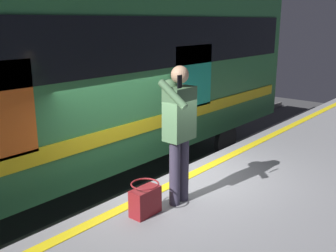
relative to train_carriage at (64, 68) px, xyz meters
The scene contains 7 objects.
ground_plane 3.50m from the train_carriage, 92.18° to the left, with size 25.40×25.40×0.00m, color #3D3D3F.
safety_line 3.00m from the train_carriage, 91.93° to the left, with size 16.60×0.16×0.01m, color yellow.
track_rail_near 2.64m from the train_carriage, 97.05° to the left, with size 22.01×0.08×0.16m, color slate.
track_rail_far 2.64m from the train_carriage, 96.94° to the right, with size 22.01×0.08×0.16m, color slate.
train_carriage is the anchor object (origin of this frame).
passenger 3.10m from the train_carriage, 80.88° to the left, with size 0.57×0.55×1.79m.
handbag 3.37m from the train_carriage, 70.77° to the left, with size 0.39×0.35×0.41m.
Camera 1 is at (4.28, 3.66, 3.45)m, focal length 41.87 mm.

